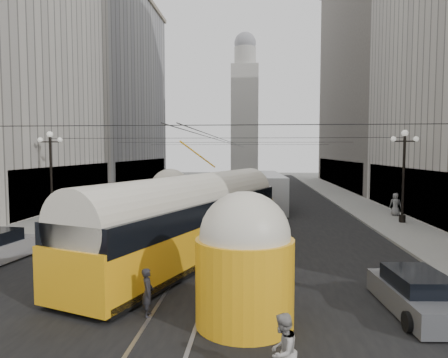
% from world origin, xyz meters
% --- Properties ---
extents(ground, '(170.00, 170.00, 0.00)m').
position_xyz_m(ground, '(0.00, 0.00, 0.00)').
color(ground, slate).
rests_on(ground, ground).
extents(road, '(20.00, 85.00, 0.02)m').
position_xyz_m(road, '(0.00, 32.50, 0.00)').
color(road, black).
rests_on(road, ground).
extents(sidewalk_left, '(4.00, 72.00, 0.15)m').
position_xyz_m(sidewalk_left, '(-12.00, 36.00, 0.07)').
color(sidewalk_left, gray).
rests_on(sidewalk_left, ground).
extents(sidewalk_right, '(4.00, 72.00, 0.15)m').
position_xyz_m(sidewalk_right, '(12.00, 36.00, 0.07)').
color(sidewalk_right, gray).
rests_on(sidewalk_right, ground).
extents(rail_left, '(0.12, 85.00, 0.04)m').
position_xyz_m(rail_left, '(-0.75, 32.50, 0.00)').
color(rail_left, gray).
rests_on(rail_left, ground).
extents(rail_right, '(0.12, 85.00, 0.04)m').
position_xyz_m(rail_right, '(0.75, 32.50, 0.00)').
color(rail_right, gray).
rests_on(rail_right, ground).
extents(building_left_mid, '(12.60, 20.60, 34.60)m').
position_xyz_m(building_left_mid, '(-20.00, 24.00, 17.31)').
color(building_left_mid, '#B7B2A8').
rests_on(building_left_mid, ground).
extents(building_left_far, '(12.60, 28.60, 28.60)m').
position_xyz_m(building_left_far, '(-19.99, 48.00, 14.31)').
color(building_left_far, '#999999').
rests_on(building_left_far, ground).
extents(building_right_far, '(12.60, 32.60, 32.60)m').
position_xyz_m(building_right_far, '(20.00, 48.00, 16.31)').
color(building_right_far, '#514C47').
rests_on(building_right_far, ground).
extents(distant_tower, '(6.00, 6.00, 31.36)m').
position_xyz_m(distant_tower, '(0.00, 80.00, 14.97)').
color(distant_tower, '#B2AFA8').
rests_on(distant_tower, ground).
extents(lamppost_left_mid, '(1.86, 0.44, 6.37)m').
position_xyz_m(lamppost_left_mid, '(-12.60, 18.00, 3.74)').
color(lamppost_left_mid, black).
rests_on(lamppost_left_mid, sidewalk_left).
extents(lamppost_right_mid, '(1.86, 0.44, 6.37)m').
position_xyz_m(lamppost_right_mid, '(12.60, 18.00, 3.74)').
color(lamppost_right_mid, black).
rests_on(lamppost_right_mid, sidewalk_right).
extents(catenary, '(25.00, 72.00, 0.23)m').
position_xyz_m(catenary, '(0.12, 31.49, 5.88)').
color(catenary, black).
rests_on(catenary, ground).
extents(streetcar, '(8.15, 17.20, 3.98)m').
position_xyz_m(streetcar, '(-0.50, 8.30, 1.94)').
color(streetcar, '#FFAF16').
rests_on(streetcar, ground).
extents(city_bus, '(3.02, 12.02, 3.03)m').
position_xyz_m(city_bus, '(3.48, 25.82, 1.66)').
color(city_bus, '#9EA0A3').
rests_on(city_bus, ground).
extents(sedan_grey, '(1.97, 4.23, 1.30)m').
position_xyz_m(sedan_grey, '(7.50, 2.38, 0.59)').
color(sedan_grey, slate).
rests_on(sedan_grey, ground).
extents(sedan_white_far, '(2.00, 4.28, 1.32)m').
position_xyz_m(sedan_white_far, '(2.01, 47.50, 0.60)').
color(sedan_white_far, '#BDBDBD').
rests_on(sedan_white_far, ground).
extents(sedan_dark_far, '(3.33, 5.36, 1.58)m').
position_xyz_m(sedan_dark_far, '(-5.35, 48.50, 0.72)').
color(sedan_dark_far, black).
rests_on(sedan_dark_far, ground).
extents(pedestrian_crossing_a, '(0.47, 0.61, 1.50)m').
position_xyz_m(pedestrian_crossing_a, '(-0.84, 1.47, 0.75)').
color(pedestrian_crossing_a, black).
rests_on(pedestrian_crossing_a, ground).
extents(pedestrian_crossing_b, '(0.93, 1.00, 1.65)m').
position_xyz_m(pedestrian_crossing_b, '(3.03, -2.00, 0.82)').
color(pedestrian_crossing_b, '#A49F99').
rests_on(pedestrian_crossing_b, ground).
extents(pedestrian_sidewalk_right, '(0.95, 0.71, 1.73)m').
position_xyz_m(pedestrian_sidewalk_right, '(13.14, 20.97, 1.01)').
color(pedestrian_sidewalk_right, slate).
rests_on(pedestrian_sidewalk_right, sidewalk_right).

